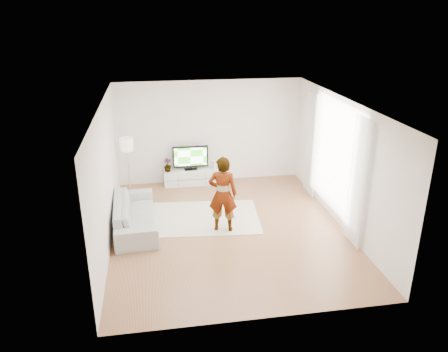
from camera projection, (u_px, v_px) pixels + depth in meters
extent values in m
plane|color=#AF784F|center=(229.00, 229.00, 9.61)|extent=(6.00, 6.00, 0.00)
plane|color=white|center=(229.00, 103.00, 8.60)|extent=(6.00, 6.00, 0.00)
cube|color=white|center=(106.00, 177.00, 8.72)|extent=(0.02, 6.00, 2.80)
cube|color=white|center=(342.00, 163.00, 9.49)|extent=(0.02, 6.00, 2.80)
cube|color=white|center=(210.00, 132.00, 11.87)|extent=(5.00, 0.02, 2.80)
cube|color=white|center=(265.00, 240.00, 6.35)|extent=(5.00, 0.02, 2.80)
cube|color=white|center=(336.00, 157.00, 9.74)|extent=(0.01, 2.60, 2.50)
cube|color=white|center=(358.00, 183.00, 8.57)|extent=(0.04, 0.70, 2.60)
cube|color=white|center=(312.00, 144.00, 10.96)|extent=(0.04, 0.70, 2.60)
cube|color=silver|center=(191.00, 177.00, 11.99)|extent=(1.48, 0.42, 0.42)
cube|color=black|center=(192.00, 180.00, 11.80)|extent=(1.43, 0.00, 0.01)
cube|color=black|center=(178.00, 181.00, 11.74)|extent=(0.01, 0.00, 0.37)
cube|color=black|center=(205.00, 179.00, 11.86)|extent=(0.01, 0.00, 0.37)
cube|color=black|center=(191.00, 169.00, 11.94)|extent=(0.34, 0.19, 0.02)
cube|color=black|center=(191.00, 168.00, 11.93)|extent=(0.07, 0.04, 0.07)
cube|color=black|center=(190.00, 156.00, 11.81)|extent=(0.96, 0.05, 0.58)
cube|color=green|center=(190.00, 157.00, 11.78)|extent=(0.87, 0.01, 0.50)
cube|color=white|center=(214.00, 165.00, 11.98)|extent=(0.08, 0.15, 0.20)
cube|color=#4CB2FF|center=(215.00, 165.00, 11.91)|extent=(0.01, 0.00, 0.11)
imported|color=#3F7238|center=(167.00, 165.00, 11.76)|extent=(0.26, 0.26, 0.36)
cube|color=beige|center=(205.00, 217.00, 10.14)|extent=(2.64, 2.01, 0.01)
imported|color=#334772|center=(223.00, 194.00, 9.28)|extent=(0.70, 0.55, 1.68)
imported|color=#A7A7A2|center=(135.00, 214.00, 9.57)|extent=(0.99, 2.29, 0.66)
cylinder|color=silver|center=(131.00, 193.00, 11.49)|extent=(0.26, 0.26, 0.02)
cylinder|color=silver|center=(129.00, 172.00, 11.27)|extent=(0.03, 0.03, 1.16)
cylinder|color=white|center=(126.00, 144.00, 11.01)|extent=(0.33, 0.33, 0.32)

